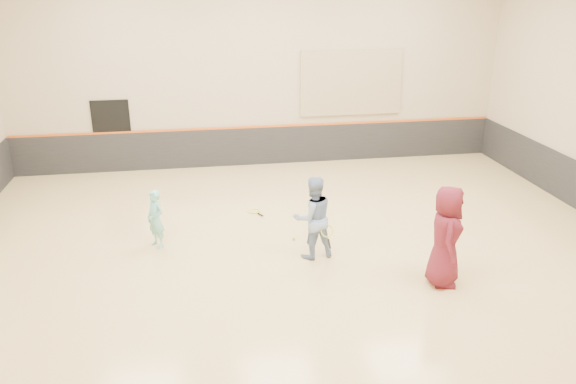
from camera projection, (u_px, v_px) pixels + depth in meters
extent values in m
cube|color=tan|center=(296.00, 251.00, 12.38)|extent=(15.00, 12.00, 0.20)
cube|color=#C8B392|center=(261.00, 68.00, 16.81)|extent=(15.00, 0.02, 6.00)
cube|color=#C8B392|center=(400.00, 243.00, 5.73)|extent=(15.00, 0.02, 6.00)
cube|color=#232326|center=(262.00, 146.00, 17.63)|extent=(14.90, 0.04, 1.20)
cube|color=#D85914|center=(262.00, 127.00, 17.40)|extent=(14.90, 0.03, 0.06)
cube|color=tan|center=(351.00, 83.00, 17.36)|extent=(3.20, 0.08, 2.00)
cube|color=black|center=(113.00, 136.00, 16.77)|extent=(1.10, 0.05, 2.20)
imported|color=#7DDAD5|center=(156.00, 219.00, 12.16)|extent=(0.54, 0.56, 1.30)
imported|color=#7E98C3|center=(313.00, 217.00, 11.62)|extent=(0.98, 0.83, 1.79)
imported|color=maroon|center=(446.00, 236.00, 10.55)|extent=(0.89, 1.11, 1.99)
sphere|color=#C0D631|center=(294.00, 239.00, 12.65)|extent=(0.07, 0.07, 0.07)
sphere|color=yellow|center=(455.00, 227.00, 10.33)|extent=(0.07, 0.07, 0.07)
sphere|color=#C1E134|center=(310.00, 190.00, 15.52)|extent=(0.07, 0.07, 0.07)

